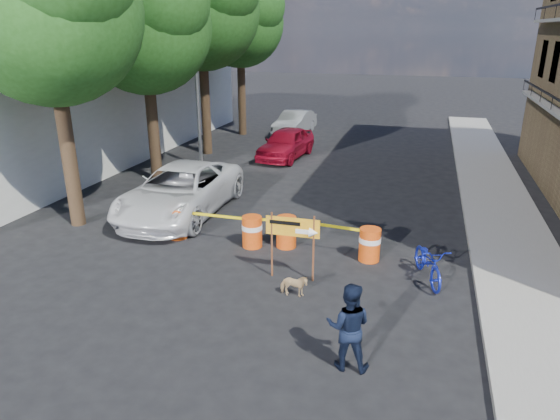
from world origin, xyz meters
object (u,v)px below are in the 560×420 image
Objects in this scene: barrel_far_right at (370,244)px; detour_sign at (299,233)px; sedan_silver at (295,123)px; pedestrian at (349,326)px; suv_white at (180,191)px; dog at (294,286)px; bicycle at (430,245)px; barrel_mid_right at (286,231)px; barrel_mid_left at (252,231)px; sedan_red at (286,143)px; barrel_far_left at (177,223)px.

detour_sign is at bearing -134.23° from barrel_far_right.
pedestrian is at bearing -67.37° from sedan_silver.
sedan_silver is (0.22, 14.05, -0.12)m from suv_white.
suv_white is (-4.91, 3.43, -0.44)m from detour_sign.
pedestrian is at bearing -148.16° from dog.
bicycle reaches higher than dog.
barrel_mid_right is 5.47m from pedestrian.
bicycle is at bearing -59.67° from sedan_silver.
bicycle is (1.37, 3.88, 0.09)m from pedestrian.
barrel_far_right is at bearing 0.55° from barrel_mid_left.
bicycle is 8.38m from suv_white.
sedan_red is at bearing 80.40° from suv_white.
bicycle reaches higher than barrel_far_left.
detour_sign is at bearing -66.65° from sedan_red.
barrel_mid_right is 4.02m from bicycle.
bicycle is at bearing -113.34° from pedestrian.
barrel_far_left is 0.53× the size of pedestrian.
bicycle is at bearing -64.18° from dog.
barrel_far_left is 10.29m from sedan_red.
barrel_mid_right is 0.48× the size of bicycle.
barrel_far_left is 0.53× the size of detour_sign.
dog is at bearing -29.77° from barrel_far_left.
barrel_far_left is 7.38m from pedestrian.
sedan_red is at bearing -74.24° from pedestrian.
barrel_far_right is 1.36× the size of dog.
dog is at bearing -70.81° from barrel_mid_right.
sedan_silver reaches higher than barrel_mid_left.
barrel_mid_left is 0.97m from barrel_mid_right.
barrel_far_left reaches higher than dog.
pedestrian is (5.78, -4.58, 0.37)m from barrel_far_left.
barrel_far_left is 1.00× the size of barrel_mid_left.
bicycle reaches higher than sedan_silver.
pedestrian reaches higher than dog.
pedestrian is 0.40× the size of sedan_red.
barrel_mid_right is 2.83m from dog.
pedestrian is 2.76m from dog.
suv_white is at bearing 164.03° from barrel_far_right.
barrel_mid_left and barrel_mid_right have the same top height.
detour_sign is at bearing -35.89° from suv_white.
pedestrian is 0.41× the size of sedan_silver.
bicycle reaches higher than suv_white.
pedestrian is at bearing -62.14° from detour_sign.
pedestrian reaches higher than barrel_mid_right.
sedan_red is 1.03× the size of sedan_silver.
barrel_far_left is at bearing -42.39° from pedestrian.
barrel_far_right is (5.63, 0.04, 0.00)m from barrel_far_left.
sedan_silver reaches higher than barrel_mid_right.
barrel_far_right is at bearing 135.23° from bicycle.
barrel_far_left is 1.36× the size of dog.
barrel_far_right is 1.75m from bicycle.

